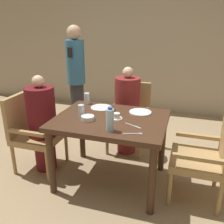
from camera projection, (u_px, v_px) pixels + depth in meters
ground_plane at (111, 180)px, 2.79m from camera, size 16.00×16.00×0.00m
wall_back at (152, 36)px, 4.51m from camera, size 8.00×0.06×2.80m
dining_table at (111, 128)px, 2.57m from camera, size 1.13×0.87×0.74m
chair_left_side at (33, 129)px, 2.89m from camera, size 0.51×0.50×0.90m
diner_in_left_chair at (42, 123)px, 2.82m from camera, size 0.32×0.32×1.13m
chair_far_side at (129, 114)px, 3.36m from camera, size 0.50×0.51×0.90m
diner_in_far_chair at (127, 110)px, 3.20m from camera, size 0.32×0.32×1.15m
chair_right_side at (207, 154)px, 2.35m from camera, size 0.51×0.50×0.90m
standing_host at (76, 76)px, 3.80m from camera, size 0.27×0.31×1.62m
plate_main_left at (140, 112)px, 2.68m from camera, size 0.24×0.24×0.01m
plate_main_right at (101, 108)px, 2.81m from camera, size 0.24×0.24×0.01m
teacup_with_saucer at (116, 117)px, 2.50m from camera, size 0.12×0.12×0.06m
bowl_small at (88, 118)px, 2.48m from camera, size 0.13×0.13×0.04m
water_bottle at (110, 120)px, 2.21m from camera, size 0.07×0.07×0.23m
glass_tall_near at (87, 98)px, 2.95m from camera, size 0.06×0.06×0.13m
glass_tall_mid at (81, 111)px, 2.55m from camera, size 0.06×0.06×0.13m
salt_shaker at (111, 111)px, 2.61m from camera, size 0.03×0.03×0.08m
pepper_shaker at (115, 112)px, 2.60m from camera, size 0.03×0.03×0.07m
fork_beside_plate at (135, 134)px, 2.18m from camera, size 0.17×0.07×0.00m
knife_beside_plate at (134, 126)px, 2.34m from camera, size 0.17×0.09×0.00m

